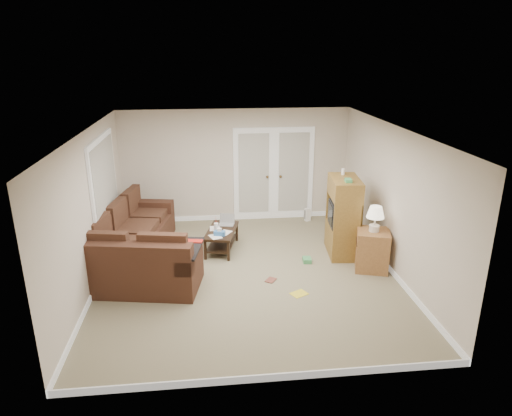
{
  "coord_description": "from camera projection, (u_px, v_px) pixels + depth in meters",
  "views": [
    {
      "loc": [
        -0.63,
        -7.08,
        3.68
      ],
      "look_at": [
        0.19,
        0.3,
        1.1
      ],
      "focal_mm": 32.0,
      "sensor_mm": 36.0,
      "label": 1
    }
  ],
  "objects": [
    {
      "name": "tv_armoire",
      "position": [
        343.0,
        216.0,
        8.5
      ],
      "size": [
        0.6,
        0.97,
        1.59
      ],
      "rotation": [
        0.0,
        0.0,
        -0.1
      ],
      "color": "olive",
      "rests_on": "floor"
    },
    {
      "name": "french_doors",
      "position": [
        274.0,
        175.0,
        10.22
      ],
      "size": [
        1.8,
        0.05,
        2.13
      ],
      "color": "silver",
      "rests_on": "floor"
    },
    {
      "name": "wall_front",
      "position": [
        270.0,
        287.0,
        4.93
      ],
      "size": [
        5.0,
        0.02,
        2.5
      ],
      "primitive_type": "cube",
      "color": "beige",
      "rests_on": "floor"
    },
    {
      "name": "sectional_sofa",
      "position": [
        135.0,
        249.0,
        8.04
      ],
      "size": [
        2.13,
        3.29,
        0.92
      ],
      "rotation": [
        0.0,
        0.0,
        -0.18
      ],
      "color": "#44271A",
      "rests_on": "floor"
    },
    {
      "name": "ceiling",
      "position": [
        246.0,
        130.0,
        7.1
      ],
      "size": [
        5.0,
        5.5,
        0.02
      ],
      "primitive_type": "cube",
      "color": "silver",
      "rests_on": "wall_back"
    },
    {
      "name": "floor_book",
      "position": [
        267.0,
        279.0,
        7.71
      ],
      "size": [
        0.23,
        0.24,
        0.01
      ],
      "primitive_type": "imported",
      "rotation": [
        0.0,
        0.0,
        -0.6
      ],
      "color": "brown",
      "rests_on": "floor"
    },
    {
      "name": "space_heater",
      "position": [
        308.0,
        215.0,
        10.34
      ],
      "size": [
        0.14,
        0.13,
        0.29
      ],
      "primitive_type": "cube",
      "rotation": [
        0.0,
        0.0,
        0.28
      ],
      "color": "white",
      "rests_on": "floor"
    },
    {
      "name": "floor",
      "position": [
        247.0,
        274.0,
        7.92
      ],
      "size": [
        5.5,
        5.5,
        0.0
      ],
      "primitive_type": "plane",
      "color": "gray",
      "rests_on": "ground"
    },
    {
      "name": "window_left",
      "position": [
        104.0,
        177.0,
        8.1
      ],
      "size": [
        0.05,
        1.92,
        1.42
      ],
      "color": "silver",
      "rests_on": "wall_left"
    },
    {
      "name": "floor_magazine",
      "position": [
        299.0,
        294.0,
        7.26
      ],
      "size": [
        0.32,
        0.3,
        0.01
      ],
      "primitive_type": "cube",
      "rotation": [
        0.0,
        0.0,
        0.49
      ],
      "color": "yellow",
      "rests_on": "floor"
    },
    {
      "name": "wall_left",
      "position": [
        91.0,
        211.0,
        7.25
      ],
      "size": [
        0.02,
        5.5,
        2.5
      ],
      "primitive_type": "cube",
      "color": "beige",
      "rests_on": "floor"
    },
    {
      "name": "side_cabinet",
      "position": [
        372.0,
        247.0,
        7.97
      ],
      "size": [
        0.69,
        0.69,
        1.17
      ],
      "rotation": [
        0.0,
        0.0,
        -0.3
      ],
      "color": "#9C6739",
      "rests_on": "floor"
    },
    {
      "name": "wall_right",
      "position": [
        393.0,
        200.0,
        7.77
      ],
      "size": [
        0.02,
        5.5,
        2.5
      ],
      "primitive_type": "cube",
      "color": "beige",
      "rests_on": "floor"
    },
    {
      "name": "wall_back",
      "position": [
        236.0,
        166.0,
        10.09
      ],
      "size": [
        5.0,
        0.02,
        2.5
      ],
      "primitive_type": "cube",
      "color": "beige",
      "rests_on": "floor"
    },
    {
      "name": "floor_greenbox",
      "position": [
        307.0,
        260.0,
        8.35
      ],
      "size": [
        0.16,
        0.21,
        0.08
      ],
      "primitive_type": "cube",
      "rotation": [
        0.0,
        0.0,
        -0.08
      ],
      "color": "#479C58",
      "rests_on": "floor"
    },
    {
      "name": "baseboards",
      "position": [
        247.0,
        271.0,
        7.9
      ],
      "size": [
        5.0,
        5.5,
        0.1
      ],
      "primitive_type": null,
      "color": "silver",
      "rests_on": "floor"
    },
    {
      "name": "coffee_table",
      "position": [
        222.0,
        238.0,
        8.82
      ],
      "size": [
        0.73,
        1.11,
        0.69
      ],
      "rotation": [
        0.0,
        0.0,
        -0.23
      ],
      "color": "black",
      "rests_on": "floor"
    }
  ]
}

